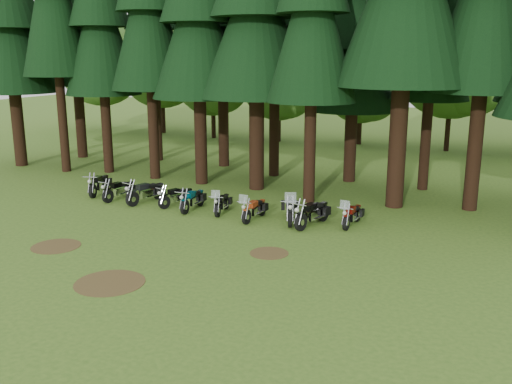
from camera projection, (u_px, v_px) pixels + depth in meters
ground at (155, 241)px, 21.65m from camera, size 120.00×120.00×0.00m
pine_front_0 at (6, 6)px, 33.96m from camera, size 5.49×5.49×16.17m
pine_front_2 at (99, 2)px, 31.91m from camera, size 4.32×4.32×16.22m
pine_back_0 at (71, 0)px, 36.74m from camera, size 5.00×5.00×17.21m
pine_back_1 at (152, 8)px, 35.73m from camera, size 4.52×4.52×16.22m
pine_back_2 at (222, 4)px, 33.85m from camera, size 4.85×4.85×16.30m
pine_back_3 at (275, 1)px, 31.00m from camera, size 4.35×4.35×16.20m
pine_back_4 at (355, 28)px, 29.88m from camera, size 4.94×4.94×13.78m
decid_0 at (103, 65)px, 51.38m from camera, size 8.00×7.78×10.00m
decid_1 at (163, 66)px, 49.44m from camera, size 7.91×7.69×9.88m
decid_2 at (215, 78)px, 46.59m from camera, size 6.72×6.53×8.40m
decid_3 at (281, 85)px, 44.76m from camera, size 6.12×5.95×7.65m
decid_4 at (364, 88)px, 43.38m from camera, size 5.93×5.76×7.41m
decid_5 at (458, 64)px, 39.76m from camera, size 8.45×8.21×10.56m
dirt_patch_0 at (56, 246)px, 21.05m from camera, size 1.80×1.80×0.01m
dirt_patch_1 at (269, 253)px, 20.33m from camera, size 1.40×1.40×0.01m
dirt_patch_2 at (110, 283)px, 17.70m from camera, size 2.20×2.20×0.01m
motorcycle_0 at (99, 185)px, 28.76m from camera, size 0.77×2.27×0.94m
motorcycle_1 at (119, 191)px, 27.70m from camera, size 0.44×2.15×0.88m
motorcycle_2 at (146, 193)px, 27.05m from camera, size 0.76×2.31×0.96m
motorcycle_3 at (177, 197)px, 26.53m from camera, size 0.84×1.97×0.84m
motorcycle_4 at (193, 200)px, 25.85m from camera, size 0.34×2.17×0.88m
motorcycle_5 at (222, 204)px, 25.36m from camera, size 0.63×2.02×1.27m
motorcycle_6 at (254, 210)px, 24.30m from camera, size 0.41×2.11×1.33m
motorcycle_7 at (290, 210)px, 24.06m from camera, size 1.18×2.39×1.55m
motorcycle_8 at (312, 214)px, 23.44m from camera, size 0.74×2.38×0.98m
motorcycle_9 at (352, 216)px, 23.47m from camera, size 0.44×2.08×1.31m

